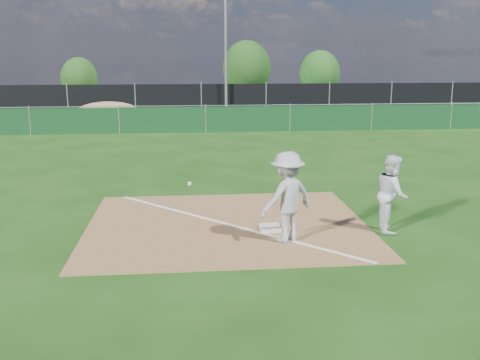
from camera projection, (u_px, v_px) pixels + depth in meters
name	position (u px, v px, depth m)	size (l,w,h in m)	color
ground	(210.00, 151.00, 20.32)	(90.00, 90.00, 0.00)	#173F0D
infield_dirt	(227.00, 225.00, 11.60)	(6.00, 5.00, 0.02)	brown
foul_line	(227.00, 224.00, 11.60)	(0.08, 7.00, 0.01)	white
green_fence	(206.00, 120.00, 25.02)	(44.00, 0.05, 1.20)	#0E3618
dirt_mound	(108.00, 113.00, 27.95)	(3.38, 2.60, 1.17)	#A17E4D
black_fence	(201.00, 99.00, 32.70)	(46.00, 0.04, 1.80)	black
parking_lot	(200.00, 106.00, 37.75)	(46.00, 9.00, 0.01)	black
light_pole	(226.00, 47.00, 31.83)	(0.16, 0.16, 8.00)	slate
first_base	(270.00, 228.00, 11.22)	(0.42, 0.42, 0.09)	silver
play_at_first	(287.00, 197.00, 10.38)	(2.59, 1.14, 1.79)	#BDBCBF
runner	(392.00, 193.00, 11.06)	(0.79, 0.62, 1.62)	white
car_left	(105.00, 97.00, 35.95)	(1.82, 4.52, 1.54)	#AAADB2
car_mid	(183.00, 96.00, 37.23)	(1.47, 4.21, 1.39)	black
car_right	(290.00, 95.00, 38.21)	(2.04, 5.01, 1.45)	black
tree_left	(79.00, 78.00, 41.73)	(2.81, 2.81, 3.34)	#382316
tree_mid	(247.00, 68.00, 43.75)	(3.94, 3.94, 4.68)	#382316
tree_right	(320.00, 74.00, 43.42)	(3.27, 3.27, 3.88)	#382316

